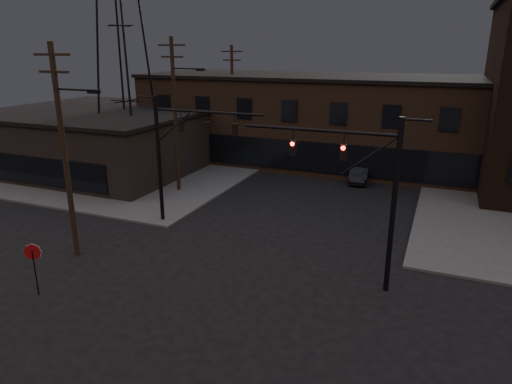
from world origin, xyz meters
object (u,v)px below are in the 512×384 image
traffic_signal_near (368,185)px  traffic_signal_far (176,147)px  stop_sign (33,257)px  car_crossing (360,173)px

traffic_signal_near → traffic_signal_far: 12.57m
traffic_signal_near → stop_sign: 15.17m
stop_sign → car_crossing: 26.20m
traffic_signal_far → car_crossing: bearing=58.4°
traffic_signal_far → stop_sign: traffic_signal_far is taller
traffic_signal_near → traffic_signal_far: same height
traffic_signal_near → traffic_signal_far: bearing=163.8°
traffic_signal_near → car_crossing: size_ratio=1.89×
traffic_signal_near → stop_sign: bearing=-154.1°
stop_sign → traffic_signal_near: bearing=25.9°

